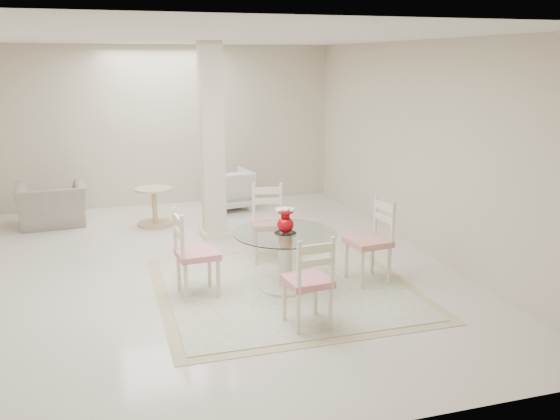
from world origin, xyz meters
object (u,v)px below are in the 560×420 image
object	(u,v)px
dining_chair_north	(268,217)
dining_chair_south	(310,275)
recliner_taupe	(52,205)
side_table	(155,208)
dining_chair_west	(191,248)
red_vase	(285,221)
dining_table	(285,260)
dining_chair_east	(374,234)
armchair_white	(228,189)
column	(212,142)

from	to	relation	value
dining_chair_north	dining_chair_south	distance (m)	2.03
recliner_taupe	side_table	world-z (taller)	recliner_taupe
dining_chair_west	red_vase	bearing A→B (deg)	-99.03
dining_chair_west	dining_table	bearing A→B (deg)	-99.21
dining_chair_north	side_table	distance (m)	2.39
dining_table	dining_chair_west	world-z (taller)	dining_chair_west
dining_table	dining_chair_east	xyz separation A→B (m)	(1.02, -0.07, 0.23)
dining_table	side_table	distance (m)	3.25
recliner_taupe	side_table	bearing A→B (deg)	159.33
dining_chair_east	dining_chair_south	distance (m)	1.44
dining_chair_north	armchair_white	xyz separation A→B (m)	(0.07, 2.73, -0.22)
dining_chair_east	side_table	world-z (taller)	dining_chair_east
red_vase	dining_chair_west	world-z (taller)	dining_chair_west
column	red_vase	world-z (taller)	column
recliner_taupe	dining_chair_north	bearing A→B (deg)	133.35
dining_chair_east	dining_chair_south	size ratio (longest dim) A/B	1.06
recliner_taupe	dining_chair_east	bearing A→B (deg)	131.31
armchair_white	dining_chair_south	bearing A→B (deg)	78.02
dining_chair_east	side_table	xyz separation A→B (m)	(-2.15, 3.12, -0.30)
dining_chair_north	recliner_taupe	xyz separation A→B (m)	(-2.71, 2.47, -0.24)
dining_chair_north	dining_table	bearing A→B (deg)	-83.85
dining_table	recliner_taupe	xyz separation A→B (m)	(-2.62, 3.48, -0.01)
dining_chair_north	recliner_taupe	world-z (taller)	dining_chair_north
column	side_table	bearing A→B (deg)	131.82
dining_chair_west	dining_chair_east	bearing A→B (deg)	-99.16
recliner_taupe	armchair_white	bearing A→B (deg)	-179.02
dining_chair_west	dining_chair_south	size ratio (longest dim) A/B	1.04
column	side_table	xyz separation A→B (m)	(-0.76, 0.85, -1.08)
red_vase	dining_chair_north	size ratio (longest dim) A/B	0.27
column	armchair_white	size ratio (longest dim) A/B	3.69
recliner_taupe	armchair_white	size ratio (longest dim) A/B	1.34
red_vase	recliner_taupe	bearing A→B (deg)	127.01
recliner_taupe	dining_chair_west	bearing A→B (deg)	110.87
column	dining_chair_east	world-z (taller)	column
dining_chair_south	red_vase	bearing A→B (deg)	-99.03
dining_chair_north	red_vase	bearing A→B (deg)	-83.85
armchair_white	side_table	size ratio (longest dim) A/B	1.27
red_vase	side_table	size ratio (longest dim) A/B	0.49
dining_chair_east	dining_chair_west	world-z (taller)	dining_chair_east
dining_chair_east	dining_chair_south	xyz separation A→B (m)	(-1.09, -0.94, -0.03)
dining_chair_east	dining_chair_west	distance (m)	2.04
column	dining_table	world-z (taller)	column
dining_chair_east	armchair_white	world-z (taller)	dining_chair_east
column	recliner_taupe	distance (m)	2.78
column	dining_chair_north	bearing A→B (deg)	-68.48
column	red_vase	size ratio (longest dim) A/B	9.63
red_vase	side_table	bearing A→B (deg)	110.44
armchair_white	dining_chair_west	bearing A→B (deg)	63.08
red_vase	armchair_white	size ratio (longest dim) A/B	0.38
dining_chair_west	side_table	bearing A→B (deg)	-2.85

